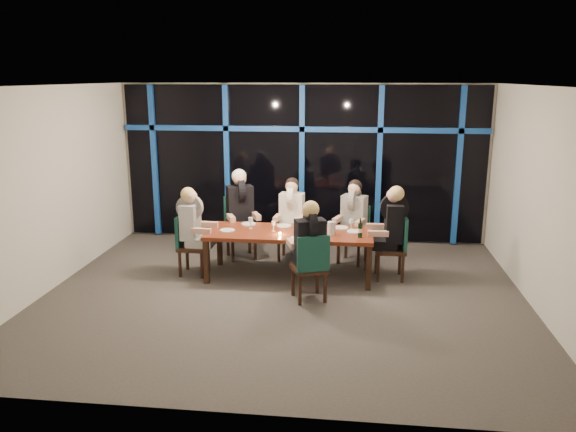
# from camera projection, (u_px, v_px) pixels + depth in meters

# --- Properties ---
(room) EXTENTS (7.04, 7.00, 3.02)m
(room) POSITION_uv_depth(u_px,v_px,m) (283.00, 158.00, 7.74)
(room) COLOR #4F4B46
(room) RESTS_ON ground
(window_wall) EXTENTS (6.86, 0.43, 2.94)m
(window_wall) POSITION_uv_depth(u_px,v_px,m) (303.00, 161.00, 10.68)
(window_wall) COLOR black
(window_wall) RESTS_ON ground
(dining_table) EXTENTS (2.60, 1.00, 0.75)m
(dining_table) POSITION_uv_depth(u_px,v_px,m) (289.00, 236.00, 8.84)
(dining_table) COLOR maroon
(dining_table) RESTS_ON ground
(chair_far_left) EXTENTS (0.66, 0.66, 1.07)m
(chair_far_left) POSITION_uv_depth(u_px,v_px,m) (240.00, 223.00, 9.89)
(chair_far_left) COLOR black
(chair_far_left) RESTS_ON ground
(chair_far_mid) EXTENTS (0.50, 0.50, 0.98)m
(chair_far_mid) POSITION_uv_depth(u_px,v_px,m) (293.00, 228.00, 9.80)
(chair_far_mid) COLOR black
(chair_far_mid) RESTS_ON ground
(chair_far_right) EXTENTS (0.58, 0.58, 0.98)m
(chair_far_right) POSITION_uv_depth(u_px,v_px,m) (354.00, 231.00, 9.62)
(chair_far_right) COLOR black
(chair_far_right) RESTS_ON ground
(chair_end_left) EXTENTS (0.47, 0.47, 0.98)m
(chair_end_left) POSITION_uv_depth(u_px,v_px,m) (188.00, 241.00, 9.01)
(chair_end_left) COLOR black
(chair_end_left) RESTS_ON ground
(chair_end_right) EXTENTS (0.49, 0.49, 1.02)m
(chair_end_right) POSITION_uv_depth(u_px,v_px,m) (396.00, 244.00, 8.79)
(chair_end_right) COLOR black
(chair_end_right) RESTS_ON ground
(chair_near_mid) EXTENTS (0.60, 0.60, 1.00)m
(chair_near_mid) POSITION_uv_depth(u_px,v_px,m) (311.00, 264.00, 7.88)
(chair_near_mid) COLOR black
(chair_near_mid) RESTS_ON ground
(diner_far_left) EXTENTS (0.68, 0.74, 1.04)m
(diner_far_left) POSITION_uv_depth(u_px,v_px,m) (240.00, 201.00, 9.70)
(diner_far_left) COLOR black
(diner_far_left) RESTS_ON ground
(diner_far_mid) EXTENTS (0.52, 0.64, 0.96)m
(diner_far_mid) POSITION_uv_depth(u_px,v_px,m) (292.00, 207.00, 9.63)
(diner_far_mid) COLOR silver
(diner_far_mid) RESTS_ON ground
(diner_far_right) EXTENTS (0.60, 0.67, 0.96)m
(diner_far_right) POSITION_uv_depth(u_px,v_px,m) (353.00, 210.00, 9.46)
(diner_far_right) COLOR black
(diner_far_right) RESTS_ON ground
(diner_end_left) EXTENTS (0.61, 0.49, 0.95)m
(diner_end_left) POSITION_uv_depth(u_px,v_px,m) (192.00, 218.00, 8.90)
(diner_end_left) COLOR black
(diner_end_left) RESTS_ON ground
(diner_end_right) EXTENTS (0.64, 0.52, 0.99)m
(diner_end_right) POSITION_uv_depth(u_px,v_px,m) (391.00, 219.00, 8.70)
(diner_end_right) COLOR black
(diner_end_right) RESTS_ON ground
(diner_near_mid) EXTENTS (0.61, 0.68, 0.97)m
(diner_near_mid) POSITION_uv_depth(u_px,v_px,m) (309.00, 236.00, 7.86)
(diner_near_mid) COLOR black
(diner_near_mid) RESTS_ON ground
(plate_far_left) EXTENTS (0.24, 0.24, 0.01)m
(plate_far_left) POSITION_uv_depth(u_px,v_px,m) (249.00, 224.00, 9.25)
(plate_far_left) COLOR white
(plate_far_left) RESTS_ON dining_table
(plate_far_mid) EXTENTS (0.24, 0.24, 0.01)m
(plate_far_mid) POSITION_uv_depth(u_px,v_px,m) (284.00, 226.00, 9.14)
(plate_far_mid) COLOR white
(plate_far_mid) RESTS_ON dining_table
(plate_far_right) EXTENTS (0.24, 0.24, 0.01)m
(plate_far_right) POSITION_uv_depth(u_px,v_px,m) (341.00, 228.00, 9.01)
(plate_far_right) COLOR white
(plate_far_right) RESTS_ON dining_table
(plate_end_left) EXTENTS (0.24, 0.24, 0.01)m
(plate_end_left) POSITION_uv_depth(u_px,v_px,m) (227.00, 230.00, 8.86)
(plate_end_left) COLOR white
(plate_end_left) RESTS_ON dining_table
(plate_end_right) EXTENTS (0.24, 0.24, 0.01)m
(plate_end_right) POSITION_uv_depth(u_px,v_px,m) (355.00, 232.00, 8.79)
(plate_end_right) COLOR white
(plate_end_right) RESTS_ON dining_table
(plate_near_mid) EXTENTS (0.24, 0.24, 0.01)m
(plate_near_mid) POSITION_uv_depth(u_px,v_px,m) (299.00, 238.00, 8.44)
(plate_near_mid) COLOR white
(plate_near_mid) RESTS_ON dining_table
(wine_bottle) EXTENTS (0.07, 0.07, 0.30)m
(wine_bottle) POSITION_uv_depth(u_px,v_px,m) (360.00, 230.00, 8.47)
(wine_bottle) COLOR black
(wine_bottle) RESTS_ON dining_table
(water_pitcher) EXTENTS (0.13, 0.11, 0.21)m
(water_pitcher) POSITION_uv_depth(u_px,v_px,m) (331.00, 228.00, 8.62)
(water_pitcher) COLOR silver
(water_pitcher) RESTS_ON dining_table
(tea_light) EXTENTS (0.05, 0.05, 0.03)m
(tea_light) POSITION_uv_depth(u_px,v_px,m) (280.00, 234.00, 8.65)
(tea_light) COLOR #FF9E4C
(tea_light) RESTS_ON dining_table
(wine_glass_a) EXTENTS (0.06, 0.06, 0.16)m
(wine_glass_a) POSITION_uv_depth(u_px,v_px,m) (273.00, 224.00, 8.82)
(wine_glass_a) COLOR silver
(wine_glass_a) RESTS_ON dining_table
(wine_glass_b) EXTENTS (0.07, 0.07, 0.18)m
(wine_glass_b) POSITION_uv_depth(u_px,v_px,m) (297.00, 221.00, 8.97)
(wine_glass_b) COLOR silver
(wine_glass_b) RESTS_ON dining_table
(wine_glass_c) EXTENTS (0.07, 0.07, 0.17)m
(wine_glass_c) POSITION_uv_depth(u_px,v_px,m) (319.00, 225.00, 8.71)
(wine_glass_c) COLOR silver
(wine_glass_c) RESTS_ON dining_table
(wine_glass_d) EXTENTS (0.07, 0.07, 0.18)m
(wine_glass_d) POSITION_uv_depth(u_px,v_px,m) (251.00, 220.00, 8.96)
(wine_glass_d) COLOR silver
(wine_glass_d) RESTS_ON dining_table
(wine_glass_e) EXTENTS (0.06, 0.06, 0.16)m
(wine_glass_e) POSITION_uv_depth(u_px,v_px,m) (351.00, 222.00, 8.93)
(wine_glass_e) COLOR silver
(wine_glass_e) RESTS_ON dining_table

